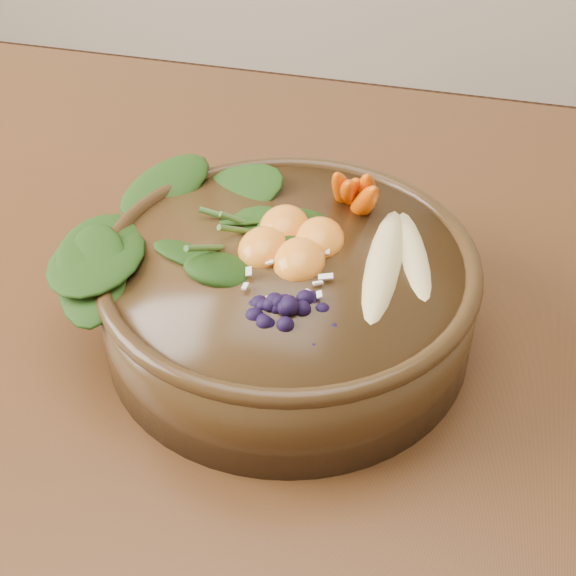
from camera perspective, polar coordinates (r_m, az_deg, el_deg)
name	(u,v)px	position (r m, az deg, el deg)	size (l,w,h in m)	color
dining_table	(139,387)	(0.73, -10.54, -6.92)	(1.60, 0.90, 0.75)	#331C0C
stoneware_bowl	(288,298)	(0.61, 0.00, -0.72)	(0.28, 0.28, 0.08)	#402A12
kale_heap	(235,189)	(0.62, -3.82, 7.00)	(0.18, 0.16, 0.04)	#1E400E
carrot_cluster	(357,161)	(0.62, 4.94, 9.01)	(0.06, 0.06, 0.08)	#D85200
banana_halves	(400,244)	(0.58, 7.98, 3.14)	(0.07, 0.16, 0.03)	#E0CC84
mandarin_cluster	(292,228)	(0.59, 0.26, 4.29)	(0.08, 0.09, 0.03)	orange
blueberry_pile	(289,290)	(0.53, 0.06, -0.17)	(0.13, 0.10, 0.04)	black
coconut_flakes	(290,272)	(0.57, 0.12, 1.17)	(0.09, 0.07, 0.01)	white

